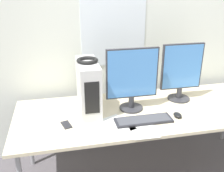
{
  "coord_description": "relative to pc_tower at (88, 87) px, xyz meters",
  "views": [
    {
      "loc": [
        -0.79,
        -1.6,
        1.84
      ],
      "look_at": [
        -0.34,
        0.45,
        0.98
      ],
      "focal_mm": 42.0,
      "sensor_mm": 36.0,
      "label": 1
    }
  ],
  "objects": [
    {
      "name": "wall_back",
      "position": [
        0.54,
        0.48,
        0.4
      ],
      "size": [
        8.0,
        0.07,
        2.7
      ],
      "color": "silver",
      "rests_on": "ground_plane"
    },
    {
      "name": "paper_sheet_left",
      "position": [
        0.38,
        -0.41,
        -0.23
      ],
      "size": [
        0.22,
        0.3,
        0.0
      ],
      "rotation": [
        0.0,
        0.0,
        -0.03
      ],
      "color": "white",
      "rests_on": "desk"
    },
    {
      "name": "desk",
      "position": [
        0.54,
        -0.1,
        -0.27
      ],
      "size": [
        2.43,
        0.89,
        0.72
      ],
      "color": "beige",
      "rests_on": "ground_plane"
    },
    {
      "name": "monitor_main",
      "position": [
        0.39,
        -0.05,
        0.07
      ],
      "size": [
        0.47,
        0.22,
        0.58
      ],
      "color": "#333338",
      "rests_on": "desk"
    },
    {
      "name": "headphones",
      "position": [
        0.0,
        0.0,
        0.25
      ],
      "size": [
        0.19,
        0.19,
        0.03
      ],
      "color": "black",
      "rests_on": "pc_tower"
    },
    {
      "name": "monitor_right_near",
      "position": [
        0.92,
        0.05,
        0.06
      ],
      "size": [
        0.41,
        0.22,
        0.57
      ],
      "color": "#333338",
      "rests_on": "desk"
    },
    {
      "name": "keyboard",
      "position": [
        0.43,
        -0.3,
        -0.22
      ],
      "size": [
        0.49,
        0.15,
        0.02
      ],
      "color": "#28282D",
      "rests_on": "desk"
    },
    {
      "name": "paper_sheet_front",
      "position": [
        0.19,
        -0.31,
        -0.23
      ],
      "size": [
        0.31,
        0.35,
        0.0
      ],
      "rotation": [
        0.0,
        0.0,
        0.38
      ],
      "color": "white",
      "rests_on": "desk"
    },
    {
      "name": "mouse",
      "position": [
        0.74,
        -0.29,
        -0.21
      ],
      "size": [
        0.07,
        0.1,
        0.04
      ],
      "color": "black",
      "rests_on": "desk"
    },
    {
      "name": "cell_phone",
      "position": [
        -0.22,
        -0.23,
        -0.23
      ],
      "size": [
        0.09,
        0.14,
        0.01
      ],
      "rotation": [
        0.0,
        0.0,
        0.27
      ],
      "color": "#232328",
      "rests_on": "desk"
    },
    {
      "name": "pc_tower",
      "position": [
        0.0,
        0.0,
        0.0
      ],
      "size": [
        0.17,
        0.48,
        0.47
      ],
      "color": "silver",
      "rests_on": "desk"
    }
  ]
}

